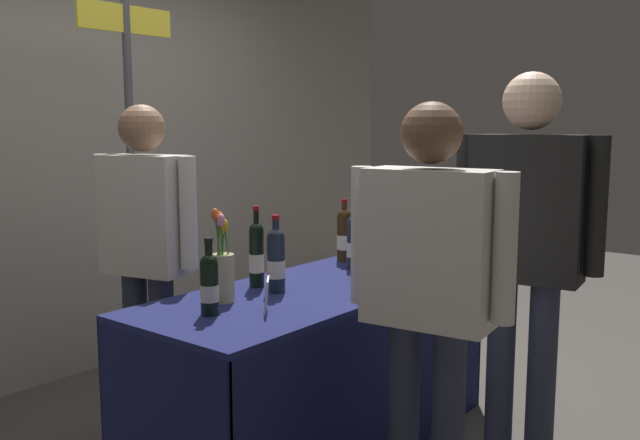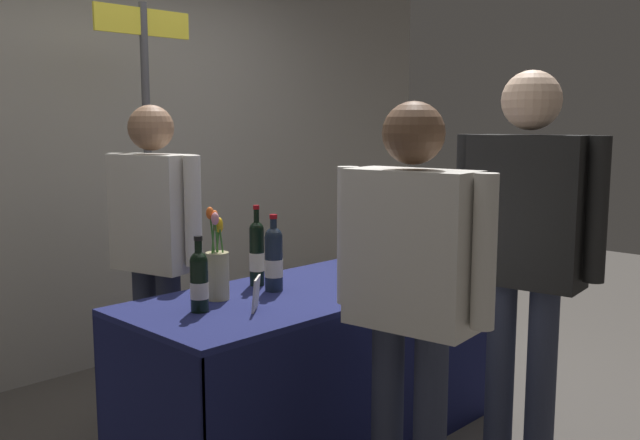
# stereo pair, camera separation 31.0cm
# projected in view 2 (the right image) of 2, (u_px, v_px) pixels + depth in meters

# --- Properties ---
(back_partition) EXTENTS (5.92, 0.12, 2.82)m
(back_partition) POSITION_uv_depth(u_px,v_px,m) (112.00, 140.00, 4.32)
(back_partition) COLOR #9E998E
(back_partition) RESTS_ON ground_plane
(tasting_table) EXTENTS (1.85, 0.73, 0.78)m
(tasting_table) POSITION_uv_depth(u_px,v_px,m) (320.00, 336.00, 3.18)
(tasting_table) COLOR #191E51
(tasting_table) RESTS_ON ground_plane
(featured_wine_bottle) EXTENTS (0.08, 0.08, 0.35)m
(featured_wine_bottle) POSITION_uv_depth(u_px,v_px,m) (365.00, 248.00, 3.23)
(featured_wine_bottle) COLOR #38230F
(featured_wine_bottle) RESTS_ON tasting_table
(display_bottle_0) EXTENTS (0.07, 0.07, 0.30)m
(display_bottle_0) POSITION_uv_depth(u_px,v_px,m) (199.00, 280.00, 2.69)
(display_bottle_0) COLOR black
(display_bottle_0) RESTS_ON tasting_table
(display_bottle_1) EXTENTS (0.08, 0.08, 0.33)m
(display_bottle_1) POSITION_uv_depth(u_px,v_px,m) (362.00, 242.00, 3.47)
(display_bottle_1) COLOR #192333
(display_bottle_1) RESTS_ON tasting_table
(display_bottle_2) EXTENTS (0.07, 0.07, 0.34)m
(display_bottle_2) POSITION_uv_depth(u_px,v_px,m) (391.00, 231.00, 3.79)
(display_bottle_2) COLOR #192333
(display_bottle_2) RESTS_ON tasting_table
(display_bottle_3) EXTENTS (0.08, 0.08, 0.33)m
(display_bottle_3) POSITION_uv_depth(u_px,v_px,m) (355.00, 235.00, 3.66)
(display_bottle_3) COLOR #38230F
(display_bottle_3) RESTS_ON tasting_table
(display_bottle_4) EXTENTS (0.07, 0.07, 0.36)m
(display_bottle_4) POSITION_uv_depth(u_px,v_px,m) (418.00, 243.00, 3.38)
(display_bottle_4) COLOR black
(display_bottle_4) RESTS_ON tasting_table
(display_bottle_5) EXTENTS (0.08, 0.08, 0.33)m
(display_bottle_5) POSITION_uv_depth(u_px,v_px,m) (365.00, 258.00, 3.06)
(display_bottle_5) COLOR #38230F
(display_bottle_5) RESTS_ON tasting_table
(display_bottle_6) EXTENTS (0.07, 0.07, 0.37)m
(display_bottle_6) POSITION_uv_depth(u_px,v_px,m) (257.00, 252.00, 3.13)
(display_bottle_6) COLOR black
(display_bottle_6) RESTS_ON tasting_table
(display_bottle_7) EXTENTS (0.07, 0.07, 0.32)m
(display_bottle_7) POSITION_uv_depth(u_px,v_px,m) (419.00, 241.00, 3.56)
(display_bottle_7) COLOR #192333
(display_bottle_7) RESTS_ON tasting_table
(display_bottle_8) EXTENTS (0.08, 0.08, 0.34)m
(display_bottle_8) POSITION_uv_depth(u_px,v_px,m) (274.00, 258.00, 3.02)
(display_bottle_8) COLOR #192333
(display_bottle_8) RESTS_ON tasting_table
(wine_glass_near_vendor) EXTENTS (0.07, 0.07, 0.14)m
(wine_glass_near_vendor) POSITION_uv_depth(u_px,v_px,m) (383.00, 262.00, 3.13)
(wine_glass_near_vendor) COLOR silver
(wine_glass_near_vendor) RESTS_ON tasting_table
(flower_vase) EXTENTS (0.10, 0.10, 0.39)m
(flower_vase) POSITION_uv_depth(u_px,v_px,m) (217.00, 267.00, 2.88)
(flower_vase) COLOR tan
(flower_vase) RESTS_ON tasting_table
(brochure_stand) EXTENTS (0.11, 0.10, 0.13)m
(brochure_stand) POSITION_uv_depth(u_px,v_px,m) (256.00, 294.00, 2.72)
(brochure_stand) COLOR silver
(brochure_stand) RESTS_ON tasting_table
(vendor_presenter) EXTENTS (0.30, 0.56, 1.60)m
(vendor_presenter) POSITION_uv_depth(u_px,v_px,m) (155.00, 238.00, 3.38)
(vendor_presenter) COLOR #2D3347
(vendor_presenter) RESTS_ON ground_plane
(taster_foreground_right) EXTENTS (0.26, 0.62, 1.59)m
(taster_foreground_right) POSITION_uv_depth(u_px,v_px,m) (411.00, 283.00, 2.44)
(taster_foreground_right) COLOR #2D3347
(taster_foreground_right) RESTS_ON ground_plane
(taster_foreground_left) EXTENTS (0.27, 0.62, 1.72)m
(taster_foreground_left) POSITION_uv_depth(u_px,v_px,m) (526.00, 240.00, 2.80)
(taster_foreground_left) COLOR #2D3347
(taster_foreground_left) RESTS_ON ground_plane
(booth_signpost) EXTENTS (0.57, 0.04, 2.14)m
(booth_signpost) POSITION_uv_depth(u_px,v_px,m) (148.00, 162.00, 3.76)
(booth_signpost) COLOR #47474C
(booth_signpost) RESTS_ON ground_plane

